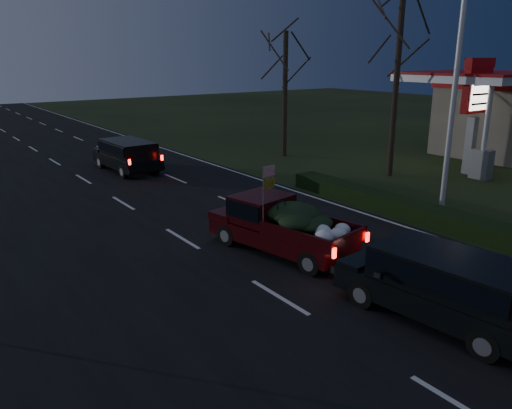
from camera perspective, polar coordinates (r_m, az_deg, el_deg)
ground at (r=12.36m, az=2.67°, el=-10.58°), size 120.00×120.00×0.00m
road_asphalt at (r=12.35m, az=2.67°, el=-10.54°), size 14.00×120.00×0.02m
hedge_row at (r=19.45m, az=15.26°, el=0.05°), size 1.00×10.00×0.60m
light_pole at (r=19.51m, az=22.07°, el=14.96°), size 0.50×0.90×9.16m
gas_price_pylon at (r=26.68m, az=23.86°, el=11.19°), size 2.00×0.41×5.57m
gas_canopy at (r=28.88m, az=24.34°, el=12.61°), size 7.10×6.10×4.88m
bare_tree_mid at (r=24.88m, az=16.09°, el=17.61°), size 3.60×3.60×8.50m
bare_tree_far at (r=29.12m, az=3.39°, el=15.75°), size 3.60×3.60×7.00m
pickup_truck at (r=14.80m, az=2.96°, el=-2.09°), size 2.59×4.86×2.42m
lead_suv at (r=26.13m, az=-14.49°, el=5.76°), size 2.02×4.53×1.28m
rear_suv at (r=11.69m, az=20.92°, el=-8.15°), size 2.37×4.59×1.27m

